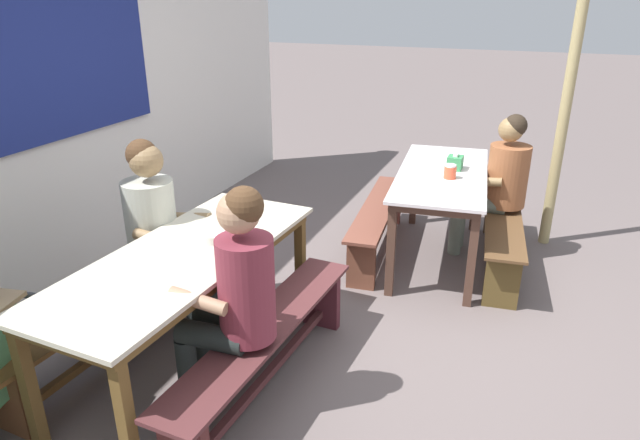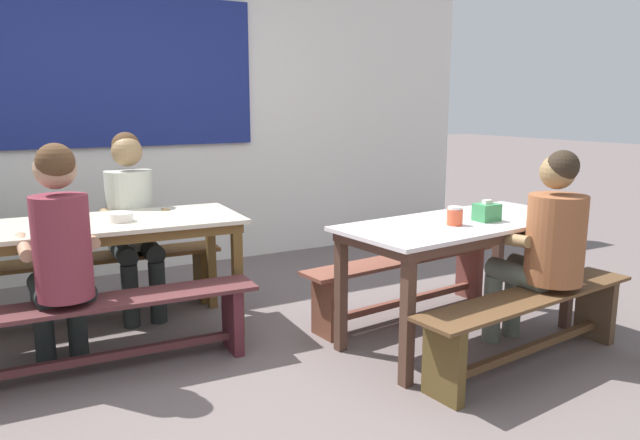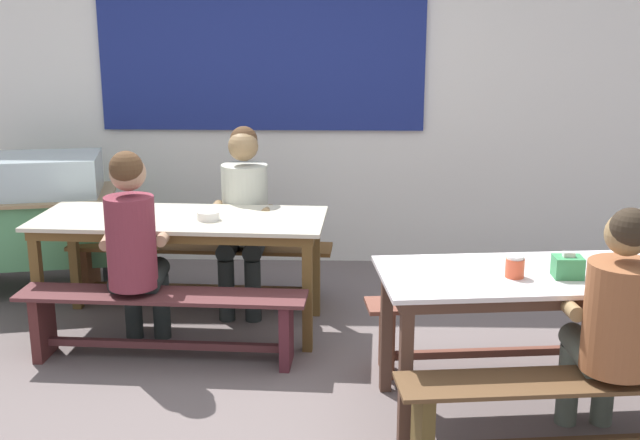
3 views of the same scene
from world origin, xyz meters
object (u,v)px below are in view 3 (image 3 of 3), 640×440
at_px(bench_near_back, 503,323).
at_px(bench_near_front, 571,409).
at_px(dining_table_far, 181,228).
at_px(food_cart, 27,212).
at_px(person_left_back_turned, 134,242).
at_px(soup_bowl, 208,216).
at_px(dining_table_near, 538,287).
at_px(bench_far_front, 163,316).
at_px(person_center_facing, 244,208).
at_px(person_near_front, 614,318).
at_px(tissue_box, 568,267).
at_px(condiment_jar, 515,267).
at_px(bench_far_back, 201,262).

xyz_separation_m(bench_near_back, bench_near_front, (0.11, -1.01, -0.01)).
height_order(dining_table_far, bench_near_back, dining_table_far).
bearing_deg(food_cart, person_left_back_turned, -46.54).
relative_size(bench_near_front, soup_bowl, 11.62).
relative_size(dining_table_near, bench_far_front, 0.97).
distance_m(person_center_facing, soup_bowl, 0.53).
height_order(person_near_front, person_left_back_turned, person_left_back_turned).
distance_m(bench_near_back, food_cart, 3.56).
xyz_separation_m(bench_near_back, person_left_back_turned, (-2.18, 0.13, 0.44)).
relative_size(person_center_facing, tissue_box, 9.10).
relative_size(bench_near_back, soup_bowl, 11.58).
relative_size(food_cart, condiment_jar, 15.02).
bearing_deg(tissue_box, dining_table_far, 152.10).
bearing_deg(bench_far_back, tissue_box, -37.76).
height_order(dining_table_far, soup_bowl, soup_bowl).
relative_size(bench_far_back, bench_near_back, 1.17).
xyz_separation_m(dining_table_near, bench_far_back, (-2.02, 1.58, -0.39)).
bearing_deg(food_cart, person_near_front, -31.81).
bearing_deg(tissue_box, bench_far_front, 163.84).
distance_m(bench_far_front, person_left_back_turned, 0.47).
bearing_deg(person_center_facing, bench_far_back, 166.42).
bearing_deg(person_left_back_turned, person_center_facing, 57.53).
xyz_separation_m(dining_table_near, person_center_facing, (-1.68, 1.50, 0.04)).
height_order(food_cart, person_near_front, person_near_front).
xyz_separation_m(dining_table_far, bench_near_back, (1.99, -0.56, -0.41)).
bearing_deg(bench_far_back, bench_near_front, -45.18).
relative_size(bench_far_front, person_near_front, 1.42).
bearing_deg(bench_far_front, tissue_box, -16.16).
xyz_separation_m(dining_table_far, condiment_jar, (1.90, -1.15, 0.13)).
relative_size(bench_near_back, condiment_jar, 14.66).
height_order(bench_far_back, bench_near_front, same).
height_order(person_center_facing, person_left_back_turned, person_center_facing).
bearing_deg(bench_near_back, dining_table_near, -83.79).
height_order(bench_near_back, person_center_facing, person_center_facing).
bearing_deg(bench_near_back, tissue_box, -73.59).
relative_size(dining_table_far, tissue_box, 13.43).
bearing_deg(dining_table_near, dining_table_far, 152.40).
height_order(person_center_facing, tissue_box, person_center_facing).
xyz_separation_m(bench_far_front, condiment_jar, (1.92, -0.64, 0.53)).
bearing_deg(bench_far_back, bench_far_front, -92.80).
xyz_separation_m(bench_far_back, food_cart, (-1.33, 0.24, 0.31)).
relative_size(dining_table_near, person_center_facing, 1.31).
relative_size(bench_far_back, person_center_facing, 1.48).
bearing_deg(bench_far_back, food_cart, 169.93).
bearing_deg(bench_far_front, person_near_front, -22.82).
bearing_deg(bench_near_front, person_left_back_turned, 153.44).
height_order(person_near_front, tissue_box, person_near_front).
height_order(bench_far_back, person_near_front, person_near_front).
bearing_deg(condiment_jar, bench_far_front, 161.65).
bearing_deg(tissue_box, bench_far_back, 142.24).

